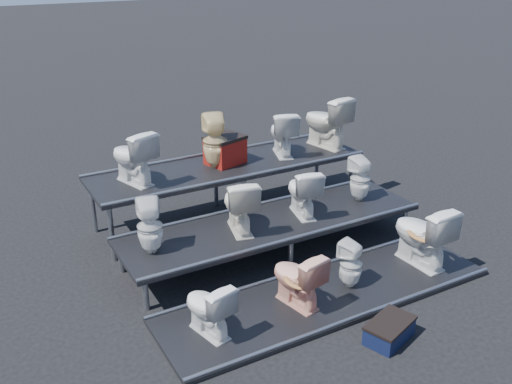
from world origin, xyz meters
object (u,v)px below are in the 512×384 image
toilet_5 (239,204)px  toilet_10 (283,133)px  toilet_7 (360,179)px  step_stool (389,332)px  toilet_8 (133,157)px  toilet_0 (208,308)px  toilet_3 (422,234)px  red_crate (225,151)px  toilet_6 (303,191)px  toilet_11 (326,121)px  toilet_9 (215,141)px  toilet_1 (297,278)px  toilet_2 (351,264)px  toilet_4 (150,227)px

toilet_5 → toilet_10: (1.45, 1.30, 0.39)m
toilet_7 → step_stool: (-1.38, -2.28, -0.69)m
toilet_8 → toilet_7: bearing=139.3°
toilet_8 → toilet_0: bearing=71.0°
toilet_3 → red_crate: red_crate is taller
red_crate → toilet_10: bearing=-21.0°
toilet_0 → red_crate: size_ratio=1.21×
toilet_6 → toilet_7: bearing=-166.7°
toilet_6 → toilet_11: size_ratio=0.81×
toilet_9 → toilet_11: bearing=-164.3°
toilet_1 → step_stool: 1.16m
toilet_2 → toilet_8: bearing=-75.3°
toilet_9 → red_crate: toilet_9 is taller
toilet_2 → toilet_3: size_ratio=0.71×
toilet_4 → toilet_2: bearing=161.8°
toilet_10 → toilet_11: bearing=-161.0°
toilet_4 → toilet_10: bearing=-139.8°
toilet_6 → toilet_9: bearing=-48.5°
toilet_10 → toilet_11: size_ratio=0.84×
toilet_8 → red_crate: 1.47m
toilet_2 → toilet_3: (1.14, 0.00, 0.12)m
toilet_6 → toilet_8: 2.38m
step_stool → toilet_9: bearing=76.0°
toilet_6 → toilet_0: bearing=45.8°
toilet_9 → step_stool: size_ratio=1.46×
toilet_6 → toilet_11: (1.30, 1.30, 0.48)m
toilet_3 → toilet_5: (-1.97, 1.30, 0.34)m
toilet_3 → toilet_6: (-0.99, 1.30, 0.32)m
toilet_0 → toilet_6: 2.46m
toilet_4 → toilet_5: toilet_5 is taller
toilet_0 → toilet_1: toilet_1 is taller
toilet_10 → red_crate: (-0.97, 0.08, -0.17)m
toilet_5 → toilet_7: bearing=-166.1°
toilet_0 → toilet_5: (1.06, 1.30, 0.45)m
toilet_4 → step_stool: 3.00m
toilet_6 → toilet_7: toilet_6 is taller
toilet_4 → toilet_8: size_ratio=0.90×
toilet_1 → toilet_9: size_ratio=0.86×
toilet_3 → step_stool: bearing=33.6°
red_crate → step_stool: bearing=-104.6°
toilet_2 → toilet_7: (1.15, 1.30, 0.43)m
step_stool → toilet_7: bearing=39.7°
toilet_5 → step_stool: bearing=118.9°
toilet_7 → toilet_11: 1.42m
toilet_4 → toilet_7: size_ratio=1.04×
toilet_4 → toilet_8: (0.25, 1.30, 0.44)m
toilet_1 → toilet_7: size_ratio=1.05×
toilet_4 → red_crate: 2.20m
toilet_11 → toilet_5: bearing=19.1°
toilet_10 → toilet_1: bearing=80.7°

